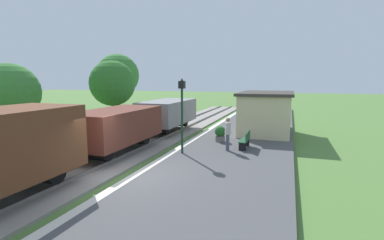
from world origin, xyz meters
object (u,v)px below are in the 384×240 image
(bench_near_hut, at_px, (246,140))
(tree_field_left, at_px, (118,75))
(person_waiting, at_px, (228,133))
(potted_planter, at_px, (220,134))
(tree_trackside_far, at_px, (112,83))
(tree_trackside_mid, at_px, (10,93))
(freight_train, at_px, (110,128))
(lamp_post_near, at_px, (182,102))
(station_hut, at_px, (266,112))

(bench_near_hut, height_order, tree_field_left, tree_field_left)
(person_waiting, height_order, tree_field_left, tree_field_left)
(potted_planter, distance_m, tree_trackside_far, 9.11)
(person_waiting, bearing_deg, tree_trackside_mid, -14.84)
(bench_near_hut, relative_size, tree_trackside_far, 0.29)
(bench_near_hut, bearing_deg, person_waiting, -134.45)
(bench_near_hut, height_order, person_waiting, person_waiting)
(freight_train, distance_m, lamp_post_near, 3.78)
(tree_trackside_far, bearing_deg, tree_field_left, 119.06)
(bench_near_hut, xyz_separation_m, person_waiting, (-0.80, -0.82, 0.46))
(station_hut, relative_size, bench_near_hut, 3.87)
(tree_trackside_mid, bearing_deg, tree_field_left, 87.01)
(freight_train, relative_size, bench_near_hut, 12.93)
(bench_near_hut, xyz_separation_m, tree_field_left, (-13.02, 8.20, 3.53))
(person_waiting, height_order, potted_planter, person_waiting)
(bench_near_hut, bearing_deg, tree_trackside_mid, -169.98)
(potted_planter, xyz_separation_m, tree_trackside_mid, (-11.90, -3.63, 2.39))
(freight_train, distance_m, station_hut, 10.86)
(freight_train, xyz_separation_m, potted_planter, (4.50, 4.47, -0.78))
(bench_near_hut, distance_m, potted_planter, 2.08)
(freight_train, relative_size, station_hut, 3.34)
(tree_trackside_mid, bearing_deg, lamp_post_near, 2.00)
(bench_near_hut, bearing_deg, tree_field_left, 147.78)
(tree_trackside_mid, height_order, tree_trackside_far, tree_trackside_far)
(bench_near_hut, bearing_deg, freight_train, -152.30)
(tree_trackside_mid, xyz_separation_m, tree_field_left, (0.55, 10.60, 1.13))
(tree_field_left, bearing_deg, person_waiting, -36.45)
(tree_trackside_mid, bearing_deg, potted_planter, 16.96)
(station_hut, relative_size, lamp_post_near, 1.57)
(station_hut, distance_m, tree_trackside_mid, 16.18)
(tree_field_left, bearing_deg, station_hut, -12.33)
(freight_train, bearing_deg, bench_near_hut, 27.70)
(bench_near_hut, height_order, tree_trackside_far, tree_trackside_far)
(tree_trackside_far, bearing_deg, potted_planter, -11.92)
(lamp_post_near, distance_m, tree_field_left, 14.50)
(station_hut, bearing_deg, bench_near_hut, -96.83)
(bench_near_hut, relative_size, tree_trackside_mid, 0.31)
(tree_trackside_mid, distance_m, tree_field_left, 10.68)
(freight_train, relative_size, tree_trackside_far, 3.69)
(potted_planter, relative_size, tree_trackside_far, 0.17)
(freight_train, xyz_separation_m, person_waiting, (5.37, 2.42, -0.32))
(lamp_post_near, bearing_deg, tree_trackside_mid, -178.00)
(station_hut, height_order, person_waiting, station_hut)
(potted_planter, height_order, tree_trackside_far, tree_trackside_far)
(station_hut, relative_size, tree_trackside_mid, 1.20)
(bench_near_hut, height_order, lamp_post_near, lamp_post_near)
(lamp_post_near, distance_m, tree_trackside_mid, 10.74)
(station_hut, height_order, tree_trackside_mid, tree_trackside_mid)
(potted_planter, bearing_deg, lamp_post_near, -109.71)
(freight_train, relative_size, person_waiting, 11.35)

